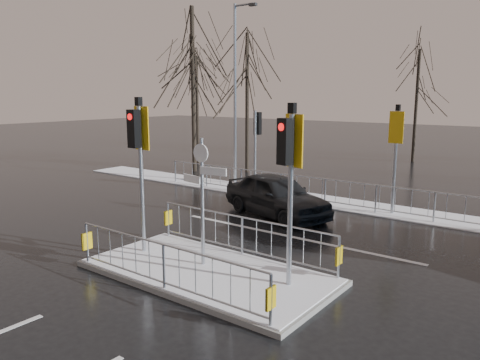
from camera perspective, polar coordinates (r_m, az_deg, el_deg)
The scene contains 11 objects.
ground at distance 11.32m, azimuth -4.01°, elevation -11.48°, with size 120.00×120.00×0.00m, color black.
snow_verge at distance 18.38m, azimuth 13.91°, elevation -3.08°, with size 30.00×2.00×0.04m, color white.
lane_markings at distance 11.09m, azimuth -5.17°, elevation -11.96°, with size 8.00×11.38×0.01m.
traffic_island at distance 11.20m, azimuth -4.05°, elevation -9.59°, with size 6.00×3.04×4.15m.
far_kerb_fixtures at distance 17.60m, azimuth 14.27°, elevation -0.36°, with size 18.00×0.65×3.83m.
car_far_lane at distance 16.37m, azimuth 4.48°, elevation -1.85°, with size 1.76×4.37×1.49m, color black.
tree_near_a at distance 25.77m, azimuth -5.79°, elevation 14.60°, with size 4.75×4.75×8.97m.
tree_near_b at distance 25.29m, azimuth 0.88°, elevation 12.55°, with size 4.00×4.00×7.55m.
tree_near_c at distance 28.90m, azimuth -5.27°, elevation 10.97°, with size 3.50×3.50×6.61m.
tree_far_a at distance 31.20m, azimuth 20.83°, elevation 10.89°, with size 3.75×3.75×7.08m.
street_lamp_left at distance 21.93m, azimuth -0.47°, elevation 11.16°, with size 1.25×0.18×8.20m.
Camera 1 is at (6.94, -7.89, 4.23)m, focal length 35.00 mm.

